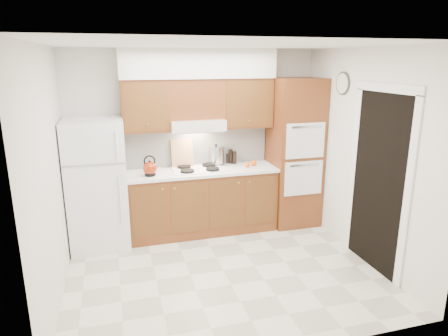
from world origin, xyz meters
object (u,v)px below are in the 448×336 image
fridge (97,184)px  stock_pot (216,155)px  oven_cabinet (294,153)px  kettle (150,168)px

fridge → stock_pot: 1.73m
oven_cabinet → kettle: 2.16m
fridge → stock_pot: size_ratio=6.96×
oven_cabinet → kettle: bearing=-177.5°
fridge → kettle: bearing=-4.9°
fridge → oven_cabinet: bearing=0.7°
oven_cabinet → kettle: (-2.15, -0.09, -0.06)m
kettle → stock_pot: 1.05m
oven_cabinet → stock_pot: (-1.15, 0.23, -0.01)m
oven_cabinet → stock_pot: size_ratio=8.90×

